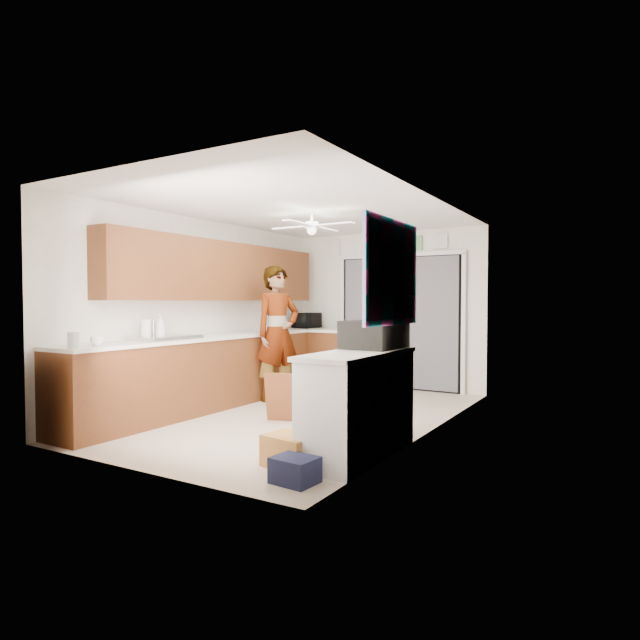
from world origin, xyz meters
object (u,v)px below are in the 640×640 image
at_px(soap_bottle, 160,327).
at_px(man, 278,333).
at_px(microwave, 307,320).
at_px(paper_towel_roll, 146,330).
at_px(cardboard_box, 291,451).
at_px(navy_crate, 295,470).
at_px(cup, 97,341).
at_px(suitcase, 374,334).
at_px(dog, 321,387).

bearing_deg(soap_bottle, man, 72.11).
bearing_deg(microwave, soap_bottle, -178.91).
height_order(paper_towel_roll, cardboard_box, paper_towel_roll).
bearing_deg(navy_crate, cup, 177.94).
height_order(cup, navy_crate, cup).
bearing_deg(soap_bottle, navy_crate, -22.51).
relative_size(cup, man, 0.07).
distance_m(suitcase, man, 2.59).
relative_size(paper_towel_roll, navy_crate, 0.73).
bearing_deg(cup, suitcase, 25.46).
bearing_deg(navy_crate, suitcase, 86.87).
xyz_separation_m(suitcase, navy_crate, (-0.07, -1.28, -0.97)).
relative_size(paper_towel_roll, dog, 0.40).
relative_size(soap_bottle, cardboard_box, 0.70).
bearing_deg(dog, microwave, 133.24).
distance_m(suitcase, dog, 2.26).
height_order(cardboard_box, navy_crate, cardboard_box).
bearing_deg(man, suitcase, -103.17).
bearing_deg(microwave, dog, -139.56).
height_order(soap_bottle, man, man).
bearing_deg(man, dog, -64.90).
distance_m(microwave, soap_bottle, 3.14).
distance_m(cup, suitcase, 2.78).
distance_m(suitcase, navy_crate, 1.61).
bearing_deg(soap_bottle, dog, 54.65).
height_order(soap_bottle, cup, soap_bottle).
bearing_deg(paper_towel_roll, microwave, 87.32).
height_order(paper_towel_roll, suitcase, suitcase).
relative_size(navy_crate, man, 0.17).
distance_m(paper_towel_roll, cardboard_box, 2.68).
relative_size(suitcase, navy_crate, 1.91).
relative_size(microwave, suitcase, 0.74).
height_order(navy_crate, dog, dog).
bearing_deg(cup, microwave, 91.41).
distance_m(paper_towel_roll, man, 1.90).
bearing_deg(man, paper_towel_roll, -178.18).
distance_m(cup, cardboard_box, 2.36).
distance_m(soap_bottle, man, 1.74).
distance_m(soap_bottle, cardboard_box, 2.66).
bearing_deg(microwave, paper_towel_roll, 179.69).
bearing_deg(soap_bottle, suitcase, 4.27).
relative_size(microwave, paper_towel_roll, 1.95).
height_order(microwave, dog, microwave).
bearing_deg(suitcase, cup, -152.62).
relative_size(soap_bottle, paper_towel_roll, 1.27).
xyz_separation_m(suitcase, cardboard_box, (-0.32, -0.97, -0.94)).
height_order(soap_bottle, suitcase, soap_bottle).
height_order(suitcase, navy_crate, suitcase).
height_order(microwave, cardboard_box, microwave).
bearing_deg(paper_towel_roll, man, 71.04).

